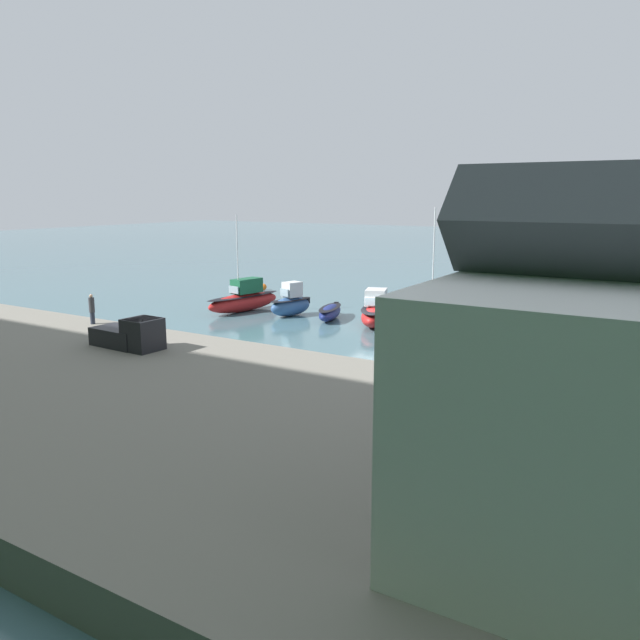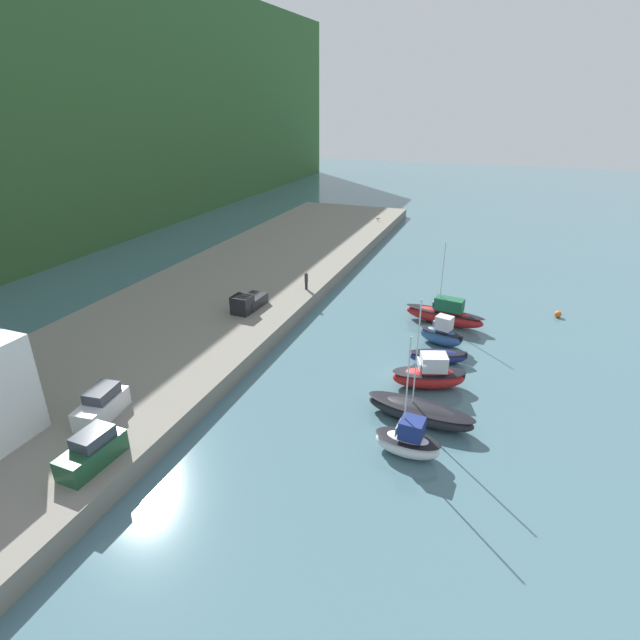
# 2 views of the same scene
# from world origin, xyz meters

# --- Properties ---
(ground_plane) EXTENTS (320.00, 320.00, 0.00)m
(ground_plane) POSITION_xyz_m (0.00, 0.00, 0.00)
(ground_plane) COLOR #476B75
(quay_promenade) EXTENTS (127.75, 21.60, 1.53)m
(quay_promenade) POSITION_xyz_m (0.00, 24.52, 0.77)
(quay_promenade) COLOR gray
(quay_promenade) RESTS_ON ground_plane
(moored_boat_0) EXTENTS (2.32, 4.57, 8.76)m
(moored_boat_0) POSITION_xyz_m (-9.26, -1.53, 1.06)
(moored_boat_0) COLOR white
(moored_boat_0) RESTS_ON ground_plane
(moored_boat_1) EXTENTS (3.35, 8.36, 9.64)m
(moored_boat_1) POSITION_xyz_m (-5.22, -1.59, 0.80)
(moored_boat_1) COLOR black
(moored_boat_1) RESTS_ON ground_plane
(moored_boat_2) EXTENTS (4.11, 6.43, 2.98)m
(moored_boat_2) POSITION_xyz_m (-0.11, -1.44, 1.11)
(moored_boat_2) COLOR red
(moored_boat_2) RESTS_ON ground_plane
(moored_boat_3) EXTENTS (2.98, 5.43, 1.25)m
(moored_boat_3) POSITION_xyz_m (4.28, -1.53, 0.67)
(moored_boat_3) COLOR navy
(moored_boat_3) RESTS_ON ground_plane
(moored_boat_4) EXTENTS (2.78, 4.61, 3.02)m
(moored_boat_4) POSITION_xyz_m (8.14, -1.22, 1.13)
(moored_boat_4) COLOR #33568E
(moored_boat_4) RESTS_ON ground_plane
(moored_boat_5) EXTENTS (3.20, 8.62, 8.80)m
(moored_boat_5) POSITION_xyz_m (13.10, -0.87, 1.13)
(moored_boat_5) COLOR red
(moored_boat_5) RESTS_ON ground_plane
(parked_car_0) EXTENTS (4.40, 2.34, 2.16)m
(parked_car_0) POSITION_xyz_m (-14.66, 18.91, 2.45)
(parked_car_0) COLOR silver
(parked_car_0) RESTS_ON quay_promenade
(parked_car_1) EXTENTS (4.26, 1.95, 2.16)m
(parked_car_1) POSITION_xyz_m (-18.77, 15.86, 2.45)
(parked_car_1) COLOR #1E4C2D
(parked_car_1) RESTS_ON quay_promenade
(pickup_truck_0) EXTENTS (4.79, 2.12, 1.90)m
(pickup_truck_0) POSITION_xyz_m (6.08, 18.70, 2.35)
(pickup_truck_0) COLOR black
(pickup_truck_0) RESTS_ON quay_promenade
(person_on_quay) EXTENTS (0.40, 0.40, 2.14)m
(person_on_quay) POSITION_xyz_m (13.99, 15.22, 2.63)
(person_on_quay) COLOR #232838
(person_on_quay) RESTS_ON quay_promenade
(mooring_buoy_0) EXTENTS (0.73, 0.73, 0.73)m
(mooring_buoy_0) POSITION_xyz_m (19.39, -12.27, 0.37)
(mooring_buoy_0) COLOR orange
(mooring_buoy_0) RESTS_ON ground_plane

